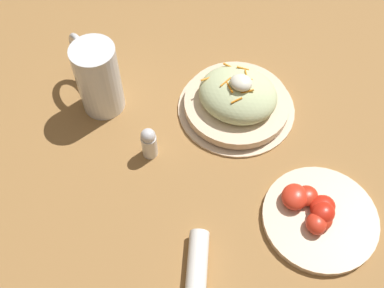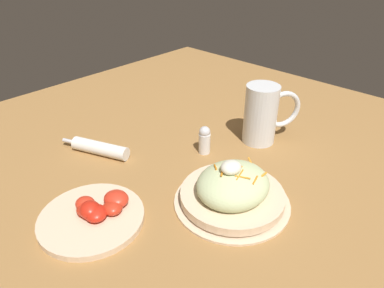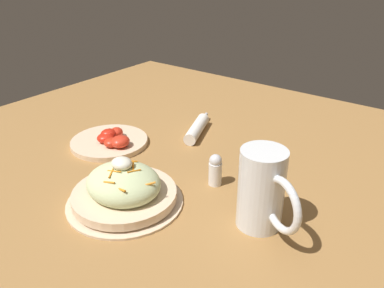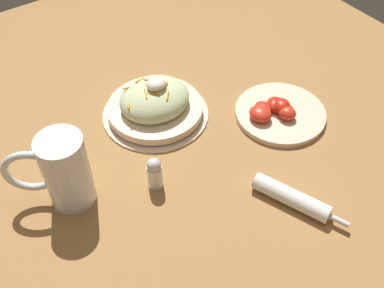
{
  "view_description": "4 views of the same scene",
  "coord_description": "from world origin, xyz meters",
  "px_view_note": "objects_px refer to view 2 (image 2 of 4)",
  "views": [
    {
      "loc": [
        -0.19,
        0.43,
        0.73
      ],
      "look_at": [
        -0.0,
        0.04,
        0.07
      ],
      "focal_mm": 43.92,
      "sensor_mm": 36.0,
      "label": 1
    },
    {
      "loc": [
        -0.47,
        -0.42,
        0.46
      ],
      "look_at": [
        -0.01,
        0.01,
        0.08
      ],
      "focal_mm": 32.83,
      "sensor_mm": 36.0,
      "label": 2
    },
    {
      "loc": [
        0.46,
        -0.54,
        0.45
      ],
      "look_at": [
        0.01,
        0.06,
        0.07
      ],
      "focal_mm": 36.49,
      "sensor_mm": 36.0,
      "label": 3
    },
    {
      "loc": [
        0.33,
        0.52,
        0.68
      ],
      "look_at": [
        -0.01,
        0.04,
        0.05
      ],
      "focal_mm": 43.06,
      "sensor_mm": 36.0,
      "label": 4
    }
  ],
  "objects_px": {
    "tomato_plate": "(94,214)",
    "salt_shaker": "(205,140)",
    "napkin_roll": "(100,148)",
    "salad_plate": "(232,191)",
    "beer_mug": "(262,117)"
  },
  "relations": [
    {
      "from": "tomato_plate",
      "to": "salt_shaker",
      "type": "relative_size",
      "value": 2.77
    },
    {
      "from": "napkin_roll",
      "to": "tomato_plate",
      "type": "bearing_deg",
      "value": -126.58
    },
    {
      "from": "tomato_plate",
      "to": "salt_shaker",
      "type": "xyz_separation_m",
      "value": [
        0.31,
        0.01,
        0.02
      ]
    },
    {
      "from": "salt_shaker",
      "to": "tomato_plate",
      "type": "bearing_deg",
      "value": -178.79
    },
    {
      "from": "napkin_roll",
      "to": "salad_plate",
      "type": "bearing_deg",
      "value": -77.63
    },
    {
      "from": "salad_plate",
      "to": "salt_shaker",
      "type": "xyz_separation_m",
      "value": [
        0.1,
        0.16,
        0.0
      ]
    },
    {
      "from": "beer_mug",
      "to": "salt_shaker",
      "type": "bearing_deg",
      "value": 155.22
    },
    {
      "from": "beer_mug",
      "to": "salt_shaker",
      "type": "distance_m",
      "value": 0.16
    },
    {
      "from": "beer_mug",
      "to": "salad_plate",
      "type": "bearing_deg",
      "value": -158.12
    },
    {
      "from": "salad_plate",
      "to": "napkin_roll",
      "type": "bearing_deg",
      "value": 102.37
    },
    {
      "from": "beer_mug",
      "to": "tomato_plate",
      "type": "relative_size",
      "value": 0.77
    },
    {
      "from": "salad_plate",
      "to": "beer_mug",
      "type": "distance_m",
      "value": 0.26
    },
    {
      "from": "beer_mug",
      "to": "tomato_plate",
      "type": "height_order",
      "value": "beer_mug"
    },
    {
      "from": "napkin_roll",
      "to": "tomato_plate",
      "type": "distance_m",
      "value": 0.23
    },
    {
      "from": "beer_mug",
      "to": "salt_shaker",
      "type": "height_order",
      "value": "beer_mug"
    }
  ]
}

